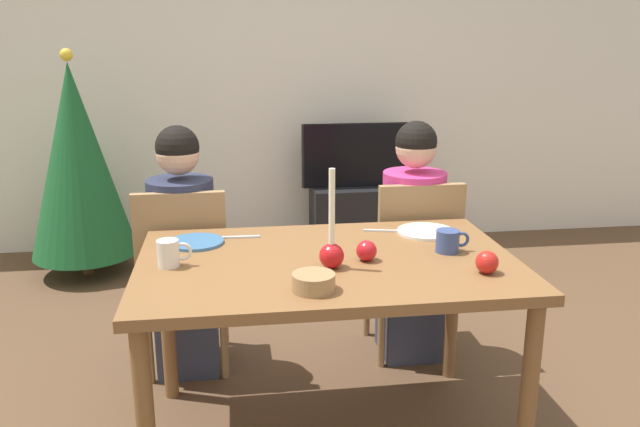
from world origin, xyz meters
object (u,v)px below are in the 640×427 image
chair_left (184,270)px  chair_right (414,259)px  candle_centerpiece (331,248)px  bowl_walnuts (314,282)px  dining_table (327,280)px  mug_right (448,241)px  apple_near_candle (487,262)px  plate_right (426,232)px  christmas_tree (77,161)px  plate_left (196,242)px  person_right_child (412,245)px  tv (356,155)px  mug_left (169,253)px  tv_stand (355,217)px  person_left_child (184,256)px  apple_by_left_plate (366,251)px

chair_left → chair_right: size_ratio=1.00×
candle_centerpiece → bowl_walnuts: (-0.09, -0.20, -0.04)m
dining_table → mug_right: bearing=2.0°
chair_right → apple_near_candle: chair_right is taller
dining_table → plate_right: plate_right is taller
chair_left → christmas_tree: bearing=117.7°
christmas_tree → candle_centerpiece: christmas_tree is taller
plate_left → person_right_child: bearing=21.0°
mug_right → bowl_walnuts: bearing=-150.9°
christmas_tree → candle_centerpiece: bearing=-58.2°
plate_right → chair_left: bearing=161.6°
chair_left → bowl_walnuts: 1.06m
tv → candle_centerpiece: 2.46m
plate_right → mug_left: bearing=-165.8°
tv_stand → christmas_tree: 1.97m
christmas_tree → plate_right: (1.78, -1.77, -0.01)m
apple_near_candle → chair_left: bearing=143.0°
person_left_child → plate_left: bearing=-78.0°
person_right_child → apple_near_candle: 0.89m
chair_left → mug_right: chair_left is taller
tv_stand → chair_right: bearing=-91.6°
person_right_child → bowl_walnuts: (-0.60, -0.94, 0.21)m
candle_centerpiece → apple_by_left_plate: candle_centerpiece is taller
person_right_child → christmas_tree: (-1.84, 1.40, 0.20)m
christmas_tree → mug_right: (1.79, -2.02, 0.03)m
plate_left → plate_right: same height
person_right_child → mug_left: size_ratio=9.46×
dining_table → person_right_child: bearing=51.3°
chair_left → plate_right: bearing=-18.4°
tv → apple_by_left_plate: bearing=-100.2°
tv → bowl_walnuts: (-0.65, -2.60, 0.07)m
person_right_child → tv: person_right_child is taller
mug_right → bowl_walnuts: mug_right is taller
chair_right → apple_near_candle: (0.01, -0.83, 0.28)m
chair_right → person_right_child: size_ratio=0.77×
tv_stand → mug_right: mug_right is taller
mug_right → chair_left: bearing=150.4°
christmas_tree → apple_near_candle: size_ratio=18.37×
candle_centerpiece → mug_right: (0.47, 0.11, -0.03)m
tv → mug_left: 2.56m
chair_left → person_right_child: size_ratio=0.77×
person_right_child → bowl_walnuts: size_ratio=8.28×
tv_stand → apple_by_left_plate: 2.44m
plate_left → mug_right: size_ratio=1.68×
dining_table → christmas_tree: size_ratio=0.95×
person_right_child → apple_near_candle: (0.01, -0.86, 0.22)m
chair_left → person_left_child: size_ratio=0.77×
person_left_child → mug_right: 1.24m
tv_stand → tv: bearing=90.0°
tv_stand → christmas_tree: (-1.88, -0.26, 0.53)m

